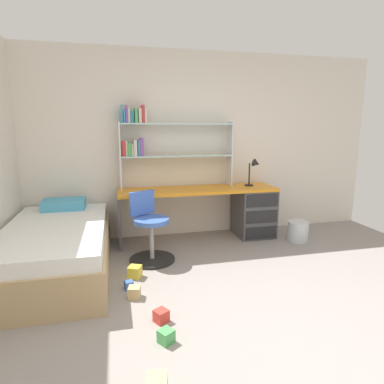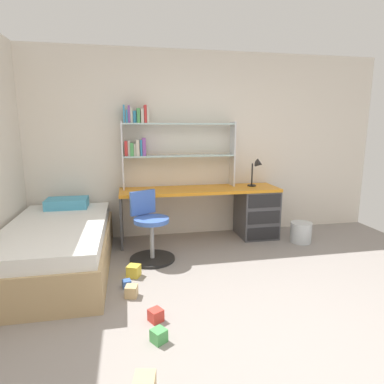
# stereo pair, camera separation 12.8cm
# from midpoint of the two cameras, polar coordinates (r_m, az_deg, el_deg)

# --- Properties ---
(ground_plane) EXTENTS (5.45, 6.37, 0.02)m
(ground_plane) POSITION_cam_midpoint_polar(r_m,az_deg,el_deg) (2.55, 13.59, -25.92)
(ground_plane) COLOR gray
(room_shell) EXTENTS (5.45, 6.37, 2.53)m
(room_shell) POSITION_cam_midpoint_polar(r_m,az_deg,el_deg) (3.07, -17.79, 5.96)
(room_shell) COLOR silver
(room_shell) RESTS_ON ground_plane
(desk) EXTENTS (2.13, 0.56, 0.71)m
(desk) POSITION_cam_midpoint_polar(r_m,az_deg,el_deg) (4.60, 7.19, -2.81)
(desk) COLOR orange
(desk) RESTS_ON ground_plane
(bookshelf_hutch) EXTENTS (1.52, 0.22, 1.08)m
(bookshelf_hutch) POSITION_cam_midpoint_polar(r_m,az_deg,el_deg) (4.37, -6.69, 9.18)
(bookshelf_hutch) COLOR silver
(bookshelf_hutch) RESTS_ON desk
(desk_lamp) EXTENTS (0.20, 0.17, 0.38)m
(desk_lamp) POSITION_cam_midpoint_polar(r_m,az_deg,el_deg) (4.59, 10.09, 4.17)
(desk_lamp) COLOR black
(desk_lamp) RESTS_ON desk
(swivel_chair) EXTENTS (0.52, 0.52, 0.80)m
(swivel_chair) POSITION_cam_midpoint_polar(r_m,az_deg,el_deg) (3.81, -8.29, -7.26)
(swivel_chair) COLOR black
(swivel_chair) RESTS_ON ground_plane
(bed_platform) EXTENTS (1.05, 1.94, 0.64)m
(bed_platform) POSITION_cam_midpoint_polar(r_m,az_deg,el_deg) (3.79, -23.46, -9.10)
(bed_platform) COLOR tan
(bed_platform) RESTS_ON ground_plane
(waste_bin) EXTENTS (0.28, 0.28, 0.27)m
(waste_bin) POSITION_cam_midpoint_polar(r_m,az_deg,el_deg) (4.66, 17.25, -6.54)
(waste_bin) COLOR silver
(waste_bin) RESTS_ON ground_plane
(toy_block_yellow_0) EXTENTS (0.16, 0.16, 0.12)m
(toy_block_yellow_0) POSITION_cam_midpoint_polar(r_m,az_deg,el_deg) (3.51, -11.00, -13.53)
(toy_block_yellow_0) COLOR gold
(toy_block_yellow_0) RESTS_ON ground_plane
(toy_block_red_1) EXTENTS (0.14, 0.14, 0.10)m
(toy_block_red_1) POSITION_cam_midpoint_polar(r_m,az_deg,el_deg) (2.78, -6.81, -20.69)
(toy_block_red_1) COLOR red
(toy_block_red_1) RESTS_ON ground_plane
(toy_block_green_3) EXTENTS (0.13, 0.13, 0.10)m
(toy_block_green_3) POSITION_cam_midpoint_polar(r_m,az_deg,el_deg) (2.56, -6.11, -23.78)
(toy_block_green_3) COLOR #479E51
(toy_block_green_3) RESTS_ON ground_plane
(toy_block_blue_4) EXTENTS (0.09, 0.09, 0.08)m
(toy_block_blue_4) POSITION_cam_midpoint_polar(r_m,az_deg,el_deg) (3.31, -12.11, -15.59)
(toy_block_blue_4) COLOR #3860B7
(toy_block_blue_4) RESTS_ON ground_plane
(toy_block_natural_5) EXTENTS (0.13, 0.13, 0.11)m
(toy_block_natural_5) POSITION_cam_midpoint_polar(r_m,az_deg,el_deg) (3.14, -11.23, -16.81)
(toy_block_natural_5) COLOR tan
(toy_block_natural_5) RESTS_ON ground_plane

